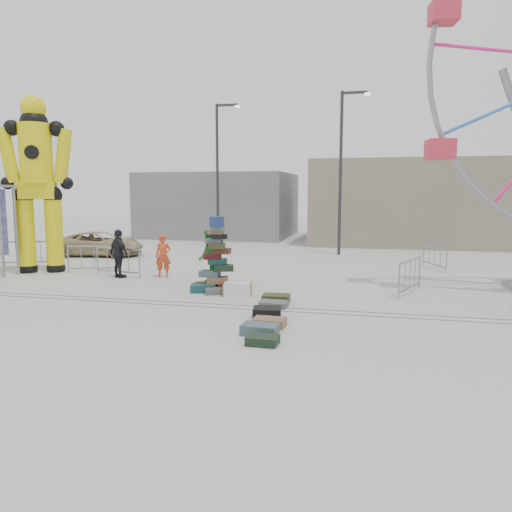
% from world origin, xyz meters
% --- Properties ---
extents(ground, '(90.00, 90.00, 0.00)m').
position_xyz_m(ground, '(0.00, 0.00, 0.00)').
color(ground, '#9E9E99').
rests_on(ground, ground).
extents(track_line_near, '(40.00, 0.04, 0.01)m').
position_xyz_m(track_line_near, '(0.00, 0.60, 0.00)').
color(track_line_near, '#47443F').
rests_on(track_line_near, ground).
extents(track_line_far, '(40.00, 0.04, 0.01)m').
position_xyz_m(track_line_far, '(0.00, 1.00, 0.00)').
color(track_line_far, '#47443F').
rests_on(track_line_far, ground).
extents(building_right, '(12.00, 8.00, 5.00)m').
position_xyz_m(building_right, '(7.00, 20.00, 2.50)').
color(building_right, gray).
rests_on(building_right, ground).
extents(building_left, '(10.00, 8.00, 4.40)m').
position_xyz_m(building_left, '(-6.00, 22.00, 2.20)').
color(building_left, gray).
rests_on(building_left, ground).
extents(lamp_post_right, '(1.41, 0.25, 8.00)m').
position_xyz_m(lamp_post_right, '(3.09, 13.00, 4.48)').
color(lamp_post_right, '#2D2D30').
rests_on(lamp_post_right, ground).
extents(lamp_post_left, '(1.41, 0.25, 8.00)m').
position_xyz_m(lamp_post_left, '(-3.91, 15.00, 4.48)').
color(lamp_post_left, '#2D2D30').
rests_on(lamp_post_left, ground).
extents(suitcase_tower, '(1.74, 1.53, 2.40)m').
position_xyz_m(suitcase_tower, '(-0.20, 2.84, 0.67)').
color(suitcase_tower, '#184749').
rests_on(suitcase_tower, ground).
extents(crash_test_dummy, '(2.72, 1.57, 7.02)m').
position_xyz_m(crash_test_dummy, '(-8.12, 4.85, 3.70)').
color(crash_test_dummy, black).
rests_on(crash_test_dummy, ground).
extents(steamer_trunk, '(0.96, 0.67, 0.41)m').
position_xyz_m(steamer_trunk, '(0.63, 2.28, 0.20)').
color(steamer_trunk, silver).
rests_on(steamer_trunk, ground).
extents(row_case_0, '(0.82, 0.60, 0.21)m').
position_xyz_m(row_case_0, '(1.95, 1.71, 0.11)').
color(row_case_0, '#373A1D').
rests_on(row_case_0, ground).
extents(row_case_1, '(0.79, 0.58, 0.17)m').
position_xyz_m(row_case_1, '(2.02, 1.02, 0.09)').
color(row_case_1, '#55585C').
rests_on(row_case_1, ground).
extents(row_case_2, '(0.78, 0.67, 0.25)m').
position_xyz_m(row_case_2, '(2.06, -0.09, 0.12)').
color(row_case_2, black).
rests_on(row_case_2, ground).
extents(row_case_3, '(0.79, 0.54, 0.20)m').
position_xyz_m(row_case_3, '(2.30, -0.95, 0.10)').
color(row_case_3, '#866244').
rests_on(row_case_3, ground).
extents(row_case_4, '(0.84, 0.57, 0.24)m').
position_xyz_m(row_case_4, '(2.23, -1.65, 0.12)').
color(row_case_4, '#445A61').
rests_on(row_case_4, ground).
extents(row_case_5, '(0.68, 0.52, 0.19)m').
position_xyz_m(row_case_5, '(2.45, -2.36, 0.09)').
color(row_case_5, black).
rests_on(row_case_5, ground).
extents(barricade_dummy_a, '(1.90, 0.82, 1.10)m').
position_xyz_m(barricade_dummy_a, '(-9.65, 6.07, 0.55)').
color(barricade_dummy_a, gray).
rests_on(barricade_dummy_a, ground).
extents(barricade_dummy_b, '(1.91, 0.78, 1.10)m').
position_xyz_m(barricade_dummy_b, '(-6.00, 5.21, 0.55)').
color(barricade_dummy_b, gray).
rests_on(barricade_dummy_b, ground).
extents(barricade_dummy_c, '(1.98, 0.50, 1.10)m').
position_xyz_m(barricade_dummy_c, '(-4.69, 4.67, 0.55)').
color(barricade_dummy_c, gray).
rests_on(barricade_dummy_c, ground).
extents(barricade_wheel_front, '(0.83, 1.89, 1.10)m').
position_xyz_m(barricade_wheel_front, '(5.81, 3.84, 0.55)').
color(barricade_wheel_front, gray).
rests_on(barricade_wheel_front, ground).
extents(barricade_wheel_back, '(0.78, 1.91, 1.10)m').
position_xyz_m(barricade_wheel_back, '(7.15, 9.29, 0.55)').
color(barricade_wheel_back, gray).
rests_on(barricade_wheel_back, ground).
extents(pedestrian_red, '(0.68, 0.57, 1.59)m').
position_xyz_m(pedestrian_red, '(-2.91, 4.81, 0.80)').
color(pedestrian_red, '#C63F1C').
rests_on(pedestrian_red, ground).
extents(pedestrian_green, '(1.10, 1.17, 1.90)m').
position_xyz_m(pedestrian_green, '(-0.79, 3.88, 0.95)').
color(pedestrian_green, '#1B6C24').
rests_on(pedestrian_green, ground).
extents(pedestrian_black, '(1.13, 0.90, 1.80)m').
position_xyz_m(pedestrian_black, '(-4.46, 4.34, 0.90)').
color(pedestrian_black, black).
rests_on(pedestrian_black, ground).
extents(parked_suv, '(4.47, 2.41, 1.19)m').
position_xyz_m(parked_suv, '(-8.53, 9.87, 0.60)').
color(parked_suv, tan).
rests_on(parked_suv, ground).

